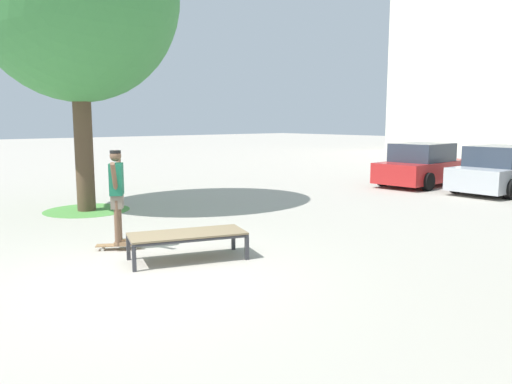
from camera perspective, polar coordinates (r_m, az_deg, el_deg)
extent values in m
plane|color=#B2AA9E|center=(7.75, -11.87, -9.24)|extent=(120.00, 120.00, 0.00)
cube|color=#38383D|center=(8.97, -2.62, -5.42)|extent=(0.08, 0.08, 0.38)
cube|color=#38383D|center=(8.33, -1.06, -6.48)|extent=(0.08, 0.08, 0.38)
cube|color=#38383D|center=(8.58, -14.41, -6.31)|extent=(0.08, 0.08, 0.38)
cube|color=#38383D|center=(7.90, -13.79, -7.53)|extent=(0.08, 0.08, 0.38)
cylinder|color=#38383D|center=(8.68, -8.41, -4.51)|extent=(0.68, 1.81, 0.05)
cylinder|color=#38383D|center=(8.01, -7.28, -5.55)|extent=(0.68, 1.81, 0.05)
cylinder|color=#38383D|center=(8.60, -1.87, -4.54)|extent=(0.73, 0.30, 0.05)
cylinder|color=#38383D|center=(8.19, -14.17, -5.44)|extent=(0.73, 0.30, 0.05)
cube|color=#847051|center=(8.33, -7.87, -4.74)|extent=(1.35, 2.04, 0.03)
cube|color=#9E754C|center=(9.32, -15.42, -5.86)|extent=(0.59, 0.79, 0.02)
cylinder|color=silver|center=(9.38, -13.65, -6.06)|extent=(0.05, 0.06, 0.06)
cylinder|color=silver|center=(9.23, -13.72, -6.28)|extent=(0.05, 0.06, 0.06)
cylinder|color=silver|center=(9.44, -17.06, -6.09)|extent=(0.05, 0.06, 0.06)
cylinder|color=silver|center=(9.30, -17.18, -6.32)|extent=(0.05, 0.06, 0.06)
cylinder|color=brown|center=(9.33, -15.45, -3.22)|extent=(0.11, 0.11, 0.82)
cube|color=#99704C|center=(9.40, -15.06, -5.45)|extent=(0.21, 0.26, 0.07)
cylinder|color=brown|center=(9.13, -15.59, -3.46)|extent=(0.11, 0.11, 0.82)
cube|color=#99704C|center=(9.21, -15.19, -5.74)|extent=(0.21, 0.26, 0.07)
cube|color=#756B5B|center=(9.16, -15.61, -1.05)|extent=(0.36, 0.33, 0.24)
cube|color=#196647|center=(9.11, -15.70, 1.44)|extent=(0.42, 0.38, 0.56)
cylinder|color=brown|center=(9.40, -15.52, 2.12)|extent=(0.38, 0.28, 0.52)
cylinder|color=brown|center=(8.81, -15.94, 1.71)|extent=(0.38, 0.28, 0.52)
sphere|color=brown|center=(9.07, -15.81, 4.01)|extent=(0.20, 0.20, 0.20)
cylinder|color=black|center=(9.07, -15.82, 4.45)|extent=(0.19, 0.19, 0.05)
cylinder|color=brown|center=(13.38, -19.12, 4.85)|extent=(0.45, 0.45, 3.25)
cylinder|color=#519342|center=(13.56, -18.80, -1.99)|extent=(2.15, 2.15, 0.01)
cube|color=red|center=(18.86, 18.63, 2.33)|extent=(1.92, 4.29, 0.70)
cube|color=#2D3847|center=(18.68, 18.51, 4.34)|extent=(1.67, 2.18, 0.64)
cylinder|color=black|center=(20.42, 18.20, 2.17)|extent=(0.25, 0.61, 0.60)
cylinder|color=black|center=(19.69, 22.56, 1.74)|extent=(0.25, 0.61, 0.60)
cylinder|color=black|center=(18.17, 14.32, 1.63)|extent=(0.25, 0.61, 0.60)
cylinder|color=black|center=(17.34, 19.09, 1.13)|extent=(0.25, 0.61, 0.60)
cube|color=#B7BABF|center=(17.90, 26.35, 1.61)|extent=(1.77, 4.23, 0.70)
cube|color=#2D3847|center=(17.70, 26.29, 3.73)|extent=(1.59, 2.12, 0.64)
cylinder|color=black|center=(19.45, 25.59, 1.49)|extent=(0.23, 0.60, 0.60)
cylinder|color=black|center=(17.12, 21.94, 0.90)|extent=(0.23, 0.60, 0.60)
cylinder|color=black|center=(16.40, 27.16, 0.29)|extent=(0.23, 0.60, 0.60)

